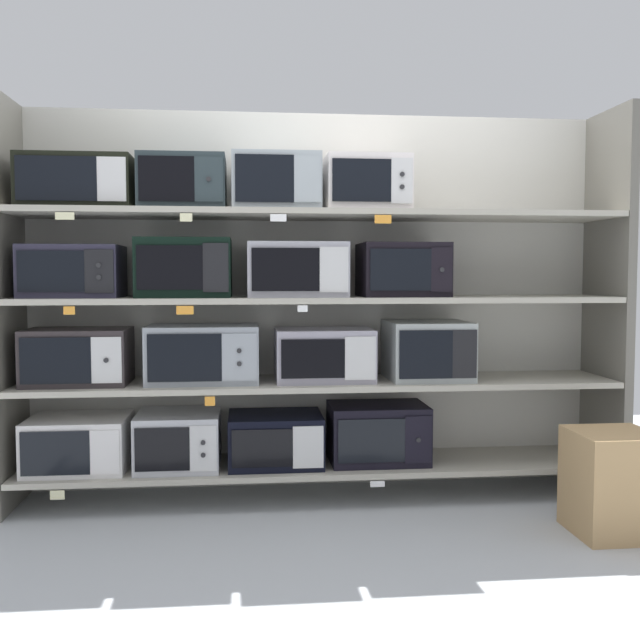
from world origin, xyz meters
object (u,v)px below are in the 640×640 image
microwave_2 (275,439)px  microwave_6 (324,354)px  microwave_12 (78,183)px  microwave_15 (365,185)px  microwave_8 (73,271)px  microwave_3 (378,433)px  microwave_11 (402,270)px  microwave_14 (276,184)px  microwave_5 (203,354)px  microwave_13 (183,184)px  microwave_0 (79,443)px  microwave_10 (297,270)px  shipping_carton (613,483)px  microwave_1 (179,440)px  microwave_7 (427,350)px  microwave_4 (78,356)px  microwave_9 (185,268)px

microwave_2 → microwave_6: microwave_6 is taller
microwave_6 → microwave_12: size_ratio=0.93×
microwave_15 → microwave_8: bearing=-180.0°
microwave_3 → microwave_8: 1.82m
microwave_11 → microwave_14: microwave_14 is taller
microwave_5 → microwave_13: bearing=180.0°
microwave_6 → microwave_0: bearing=-180.0°
microwave_10 → microwave_15: microwave_15 is taller
microwave_0 → shipping_carton: (2.57, -0.69, -0.09)m
microwave_1 → microwave_2: microwave_1 is taller
microwave_5 → microwave_10: (0.50, 0.00, 0.44)m
microwave_10 → shipping_carton: 1.87m
microwave_1 → microwave_5: 0.48m
microwave_12 → microwave_6: bearing=0.0°
microwave_6 → shipping_carton: size_ratio=1.08×
microwave_3 → microwave_8: bearing=-180.0°
microwave_5 → microwave_15: bearing=0.0°
microwave_14 → microwave_3: bearing=0.0°
microwave_7 → microwave_13: size_ratio=0.99×
microwave_10 → microwave_6: bearing=0.1°
microwave_1 → microwave_7: (1.34, -0.00, 0.46)m
microwave_4 → microwave_5: microwave_5 is taller
microwave_8 → microwave_1: bearing=0.0°
microwave_6 → microwave_10: size_ratio=0.99×
microwave_6 → microwave_13: microwave_13 is taller
microwave_11 → microwave_2: bearing=180.0°
microwave_0 → microwave_14: size_ratio=1.12×
microwave_8 → microwave_11: (1.73, 0.00, 0.01)m
microwave_11 → microwave_12: bearing=-180.0°
microwave_13 → microwave_7: bearing=0.0°
microwave_3 → microwave_4: size_ratio=1.01×
microwave_4 → microwave_6: bearing=0.0°
shipping_carton → microwave_4: bearing=165.0°
microwave_2 → microwave_8: 1.37m
microwave_12 → microwave_13: microwave_13 is taller
microwave_3 → microwave_13: (-1.03, -0.00, 1.33)m
microwave_2 → microwave_13: size_ratio=1.14×
microwave_7 → microwave_8: bearing=180.0°
microwave_10 → microwave_11: (0.57, -0.00, -0.00)m
microwave_0 → microwave_6: bearing=0.0°
microwave_2 → microwave_5: 0.60m
microwave_8 → microwave_9: size_ratio=1.02×
microwave_13 → microwave_14: size_ratio=0.97×
microwave_13 → microwave_15: size_ratio=1.00×
microwave_4 → microwave_15: 1.75m
microwave_12 → microwave_1: bearing=0.0°
microwave_0 → microwave_13: size_ratio=1.16×
microwave_7 → microwave_13: microwave_13 is taller
microwave_2 → microwave_3: microwave_3 is taller
microwave_0 → microwave_3: bearing=0.0°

